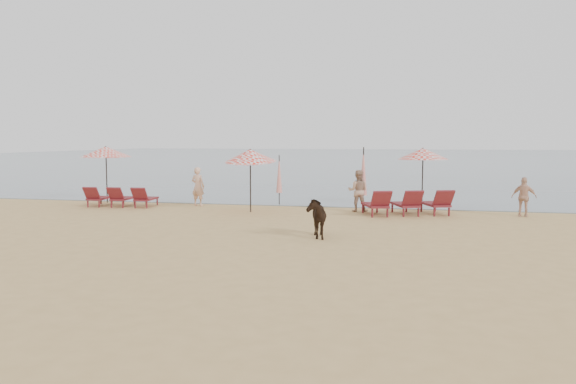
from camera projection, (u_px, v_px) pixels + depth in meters
name	position (u px, v px, depth m)	size (l,w,h in m)	color
ground	(246.00, 253.00, 14.30)	(120.00, 120.00, 0.00)	tan
sea	(387.00, 157.00, 92.06)	(160.00, 140.00, 0.06)	#51606B
lounger_cluster_left	(121.00, 197.00, 23.99)	(2.86, 1.82, 0.60)	maroon
lounger_cluster_right	(407.00, 203.00, 21.31)	(3.54, 2.77, 0.68)	maroon
umbrella_open_left_a	(106.00, 152.00, 25.44)	(2.27, 2.27, 2.58)	black
umbrella_open_left_b	(250.00, 155.00, 22.16)	(2.04, 2.08, 2.60)	black
umbrella_open_right	(423.00, 154.00, 23.34)	(2.08, 2.08, 2.54)	black
umbrella_closed_left	(363.00, 172.00, 22.60)	(0.31, 0.31, 2.57)	black
umbrella_closed_right	(279.00, 174.00, 24.69)	(0.27, 0.27, 2.19)	black
cow	(315.00, 217.00, 16.52)	(0.66, 1.44, 1.22)	black
beachgoer_left	(198.00, 186.00, 24.37)	(0.62, 0.40, 1.69)	#E3AB8D
beachgoer_right_a	(358.00, 191.00, 22.39)	(0.81, 0.63, 1.67)	tan
beachgoer_right_b	(524.00, 197.00, 20.92)	(0.87, 0.36, 1.48)	tan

